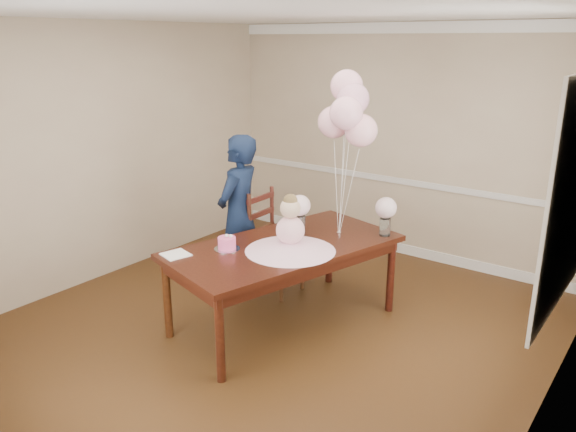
% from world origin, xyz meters
% --- Properties ---
extents(floor, '(4.50, 5.00, 0.00)m').
position_xyz_m(floor, '(0.00, 0.00, 0.00)').
color(floor, '#311C0C').
rests_on(floor, ground).
extents(ceiling, '(4.50, 5.00, 0.02)m').
position_xyz_m(ceiling, '(0.00, 0.00, 2.70)').
color(ceiling, silver).
rests_on(ceiling, wall_back).
extents(wall_back, '(4.50, 0.02, 2.70)m').
position_xyz_m(wall_back, '(0.00, 2.50, 1.35)').
color(wall_back, tan).
rests_on(wall_back, floor).
extents(wall_left, '(0.02, 5.00, 2.70)m').
position_xyz_m(wall_left, '(-2.25, 0.00, 1.35)').
color(wall_left, tan).
rests_on(wall_left, floor).
extents(wall_right, '(0.02, 5.00, 2.70)m').
position_xyz_m(wall_right, '(2.25, 0.00, 1.35)').
color(wall_right, tan).
rests_on(wall_right, floor).
extents(chair_rail_trim, '(4.50, 0.02, 0.07)m').
position_xyz_m(chair_rail_trim, '(0.00, 2.49, 0.90)').
color(chair_rail_trim, silver).
rests_on(chair_rail_trim, wall_back).
extents(crown_molding, '(4.50, 0.02, 0.12)m').
position_xyz_m(crown_molding, '(0.00, 2.49, 2.63)').
color(crown_molding, white).
rests_on(crown_molding, wall_back).
extents(baseboard_trim, '(4.50, 0.02, 0.12)m').
position_xyz_m(baseboard_trim, '(0.00, 2.49, 0.06)').
color(baseboard_trim, silver).
rests_on(baseboard_trim, floor).
extents(window_frame, '(0.02, 1.66, 1.56)m').
position_xyz_m(window_frame, '(2.23, 0.50, 1.55)').
color(window_frame, white).
rests_on(window_frame, wall_right).
extents(window_blinds, '(0.01, 1.50, 1.40)m').
position_xyz_m(window_blinds, '(2.21, 0.50, 1.55)').
color(window_blinds, white).
rests_on(window_blinds, wall_right).
extents(dining_table_top, '(1.54, 2.26, 0.05)m').
position_xyz_m(dining_table_top, '(0.03, 0.22, 0.75)').
color(dining_table_top, black).
rests_on(dining_table_top, table_leg_fl).
extents(table_apron, '(1.41, 2.13, 0.10)m').
position_xyz_m(table_apron, '(0.03, 0.22, 0.67)').
color(table_apron, black).
rests_on(table_apron, table_leg_fl).
extents(table_leg_fl, '(0.09, 0.09, 0.72)m').
position_xyz_m(table_leg_fl, '(-0.64, -0.58, 0.36)').
color(table_leg_fl, black).
rests_on(table_leg_fl, floor).
extents(table_leg_fr, '(0.09, 0.09, 0.72)m').
position_xyz_m(table_leg_fr, '(0.20, -0.81, 0.36)').
color(table_leg_fr, black).
rests_on(table_leg_fr, floor).
extents(table_leg_bl, '(0.09, 0.09, 0.72)m').
position_xyz_m(table_leg_bl, '(-0.14, 1.25, 0.36)').
color(table_leg_bl, black).
rests_on(table_leg_bl, floor).
extents(table_leg_br, '(0.09, 0.09, 0.72)m').
position_xyz_m(table_leg_br, '(0.69, 1.02, 0.36)').
color(table_leg_br, black).
rests_on(table_leg_br, floor).
extents(baby_skirt, '(0.96, 0.96, 0.10)m').
position_xyz_m(baby_skirt, '(0.16, 0.13, 0.82)').
color(baby_skirt, '#EDAECA').
rests_on(baby_skirt, dining_table_top).
extents(baby_torso, '(0.25, 0.25, 0.25)m').
position_xyz_m(baby_torso, '(0.16, 0.13, 0.96)').
color(baby_torso, '#FFA1D9').
rests_on(baby_torso, baby_skirt).
extents(baby_head, '(0.18, 0.18, 0.18)m').
position_xyz_m(baby_head, '(0.16, 0.13, 1.15)').
color(baby_head, '#D3B391').
rests_on(baby_head, baby_torso).
extents(baby_hair, '(0.12, 0.12, 0.12)m').
position_xyz_m(baby_hair, '(0.16, 0.13, 1.22)').
color(baby_hair, brown).
rests_on(baby_hair, baby_head).
extents(cake_platter, '(0.28, 0.28, 0.01)m').
position_xyz_m(cake_platter, '(-0.29, -0.18, 0.78)').
color(cake_platter, '#BCBBC0').
rests_on(cake_platter, dining_table_top).
extents(birthday_cake, '(0.19, 0.19, 0.10)m').
position_xyz_m(birthday_cake, '(-0.29, -0.18, 0.83)').
color(birthday_cake, '#FF5099').
rests_on(birthday_cake, cake_platter).
extents(cake_flower_a, '(0.03, 0.03, 0.03)m').
position_xyz_m(cake_flower_a, '(-0.29, -0.18, 0.90)').
color(cake_flower_a, white).
rests_on(cake_flower_a, birthday_cake).
extents(cake_flower_b, '(0.03, 0.03, 0.03)m').
position_xyz_m(cake_flower_b, '(-0.26, -0.16, 0.90)').
color(cake_flower_b, white).
rests_on(cake_flower_b, birthday_cake).
extents(rose_vase_near, '(0.13, 0.13, 0.16)m').
position_xyz_m(rose_vase_near, '(-0.04, 0.56, 0.86)').
color(rose_vase_near, silver).
rests_on(rose_vase_near, dining_table_top).
extents(roses_near, '(0.20, 0.20, 0.20)m').
position_xyz_m(roses_near, '(-0.04, 0.56, 1.04)').
color(roses_near, '#F7CFD5').
rests_on(roses_near, rose_vase_near).
extents(rose_vase_far, '(0.13, 0.13, 0.16)m').
position_xyz_m(rose_vase_far, '(0.64, 0.96, 0.86)').
color(rose_vase_far, silver).
rests_on(rose_vase_far, dining_table_top).
extents(roses_far, '(0.20, 0.20, 0.20)m').
position_xyz_m(roses_far, '(0.64, 0.96, 1.04)').
color(roses_far, beige).
rests_on(roses_far, rose_vase_far).
extents(napkin, '(0.25, 0.25, 0.01)m').
position_xyz_m(napkin, '(-0.55, -0.53, 0.78)').
color(napkin, white).
rests_on(napkin, dining_table_top).
extents(balloon_weight, '(0.05, 0.05, 0.02)m').
position_xyz_m(balloon_weight, '(0.28, 0.74, 0.78)').
color(balloon_weight, white).
rests_on(balloon_weight, dining_table_top).
extents(balloon_a, '(0.29, 0.29, 0.29)m').
position_xyz_m(balloon_a, '(0.18, 0.77, 1.80)').
color(balloon_a, '#F1AABB').
rests_on(balloon_a, balloon_ribbon_a).
extents(balloon_b, '(0.29, 0.29, 0.29)m').
position_xyz_m(balloon_b, '(0.36, 0.66, 1.91)').
color(balloon_b, '#FFB4CD').
rests_on(balloon_b, balloon_ribbon_b).
extents(balloon_c, '(0.29, 0.29, 0.29)m').
position_xyz_m(balloon_c, '(0.32, 0.83, 2.01)').
color(balloon_c, '#E3A1C0').
rests_on(balloon_c, balloon_ribbon_c).
extents(balloon_d, '(0.29, 0.29, 0.29)m').
position_xyz_m(balloon_d, '(0.23, 0.88, 2.11)').
color(balloon_d, '#F8AFC8').
rests_on(balloon_d, balloon_ribbon_d).
extents(balloon_e, '(0.29, 0.29, 0.29)m').
position_xyz_m(balloon_e, '(0.45, 0.78, 1.75)').
color(balloon_e, '#FFB4C4').
rests_on(balloon_e, balloon_ribbon_e).
extents(balloon_ribbon_a, '(0.09, 0.03, 0.86)m').
position_xyz_m(balloon_ribbon_a, '(0.23, 0.75, 1.22)').
color(balloon_ribbon_a, white).
rests_on(balloon_ribbon_a, balloon_weight).
extents(balloon_ribbon_b, '(0.09, 0.08, 0.96)m').
position_xyz_m(balloon_ribbon_b, '(0.32, 0.70, 1.27)').
color(balloon_ribbon_b, silver).
rests_on(balloon_ribbon_b, balloon_weight).
extents(balloon_ribbon_c, '(0.05, 0.09, 1.07)m').
position_xyz_m(balloon_ribbon_c, '(0.30, 0.79, 1.32)').
color(balloon_ribbon_c, white).
rests_on(balloon_ribbon_c, balloon_weight).
extents(balloon_ribbon_d, '(0.06, 0.13, 1.17)m').
position_xyz_m(balloon_ribbon_d, '(0.25, 0.81, 1.37)').
color(balloon_ribbon_d, silver).
rests_on(balloon_ribbon_d, balloon_weight).
extents(balloon_ribbon_e, '(0.16, 0.04, 0.80)m').
position_xyz_m(balloon_ribbon_e, '(0.36, 0.76, 1.19)').
color(balloon_ribbon_e, white).
rests_on(balloon_ribbon_e, balloon_weight).
extents(dining_chair_seat, '(0.46, 0.46, 0.05)m').
position_xyz_m(dining_chair_seat, '(-0.45, 0.73, 0.46)').
color(dining_chair_seat, '#36160E').
rests_on(dining_chair_seat, chair_leg_fl).
extents(chair_leg_fl, '(0.04, 0.04, 0.44)m').
position_xyz_m(chair_leg_fl, '(-0.63, 0.55, 0.22)').
color(chair_leg_fl, '#3A1C0F').
rests_on(chair_leg_fl, floor).
extents(chair_leg_fr, '(0.04, 0.04, 0.44)m').
position_xyz_m(chair_leg_fr, '(-0.26, 0.55, 0.22)').
color(chair_leg_fr, '#3B1F10').
rests_on(chair_leg_fr, floor).
extents(chair_leg_bl, '(0.04, 0.04, 0.44)m').
position_xyz_m(chair_leg_bl, '(-0.64, 0.92, 0.22)').
color(chair_leg_bl, '#3D1610').
rests_on(chair_leg_bl, floor).
extents(chair_leg_br, '(0.04, 0.04, 0.44)m').
position_xyz_m(chair_leg_br, '(-0.26, 0.92, 0.22)').
color(chair_leg_br, '#3B1F10').
rests_on(chair_leg_br, floor).
extents(chair_back_post_l, '(0.04, 0.04, 0.58)m').
position_xyz_m(chair_back_post_l, '(-0.65, 0.55, 0.76)').
color(chair_back_post_l, '#35170E').
rests_on(chair_back_post_l, dining_chair_seat).
extents(chair_back_post_r, '(0.04, 0.04, 0.58)m').
position_xyz_m(chair_back_post_r, '(-0.66, 0.92, 0.76)').
color(chair_back_post_r, '#3B1510').
rests_on(chair_back_post_r, dining_chair_seat).
extents(chair_slat_low, '(0.04, 0.41, 0.05)m').
position_xyz_m(chair_slat_low, '(-0.65, 0.73, 0.64)').
color(chair_slat_low, '#3A1D0F').
rests_on(chair_slat_low, dining_chair_seat).
extents(chair_slat_mid, '(0.04, 0.41, 0.05)m').
position_xyz_m(chair_slat_mid, '(-0.65, 0.73, 0.80)').
color(chair_slat_mid, '#3C1610').
rests_on(chair_slat_mid, dining_chair_seat).
extents(chair_slat_top, '(0.04, 0.41, 0.05)m').
position_xyz_m(chair_slat_top, '(-0.65, 0.73, 0.97)').
color(chair_slat_top, '#3D1410').
rests_on(chair_slat_top, dining_chair_seat).
extents(woman, '(0.50, 0.66, 1.64)m').
position_xyz_m(woman, '(-0.76, 0.51, 0.82)').
color(woman, '#0D1931').
rests_on(woman, floor).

